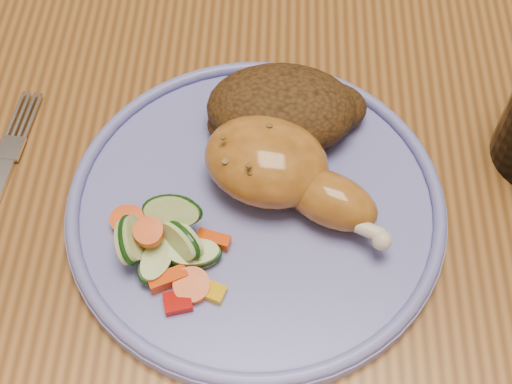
# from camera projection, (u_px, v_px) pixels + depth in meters

# --- Properties ---
(ground) EXTENTS (4.00, 4.00, 0.00)m
(ground) POSITION_uv_depth(u_px,v_px,m) (304.00, 380.00, 1.23)
(ground) COLOR brown
(ground) RESTS_ON ground
(dining_table) EXTENTS (0.90, 1.40, 0.75)m
(dining_table) POSITION_uv_depth(u_px,v_px,m) (344.00, 146.00, 0.68)
(dining_table) COLOR brown
(dining_table) RESTS_ON ground
(plate) EXTENTS (0.28, 0.28, 0.01)m
(plate) POSITION_uv_depth(u_px,v_px,m) (256.00, 207.00, 0.53)
(plate) COLOR #666AB8
(plate) RESTS_ON dining_table
(plate_rim) EXTENTS (0.28, 0.28, 0.01)m
(plate_rim) POSITION_uv_depth(u_px,v_px,m) (256.00, 199.00, 0.53)
(plate_rim) COLOR #666AB8
(plate_rim) RESTS_ON plate
(chicken_leg) EXTENTS (0.15, 0.12, 0.05)m
(chicken_leg) POSITION_uv_depth(u_px,v_px,m) (282.00, 170.00, 0.52)
(chicken_leg) COLOR #AE6B24
(chicken_leg) RESTS_ON plate
(rice_pilaf) EXTENTS (0.13, 0.09, 0.05)m
(rice_pilaf) POSITION_uv_depth(u_px,v_px,m) (285.00, 110.00, 0.55)
(rice_pilaf) COLOR #412810
(rice_pilaf) RESTS_ON plate
(vegetable_pile) EXTENTS (0.09, 0.09, 0.04)m
(vegetable_pile) POSITION_uv_depth(u_px,v_px,m) (165.00, 239.00, 0.50)
(vegetable_pile) COLOR #A50A05
(vegetable_pile) RESTS_ON plate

